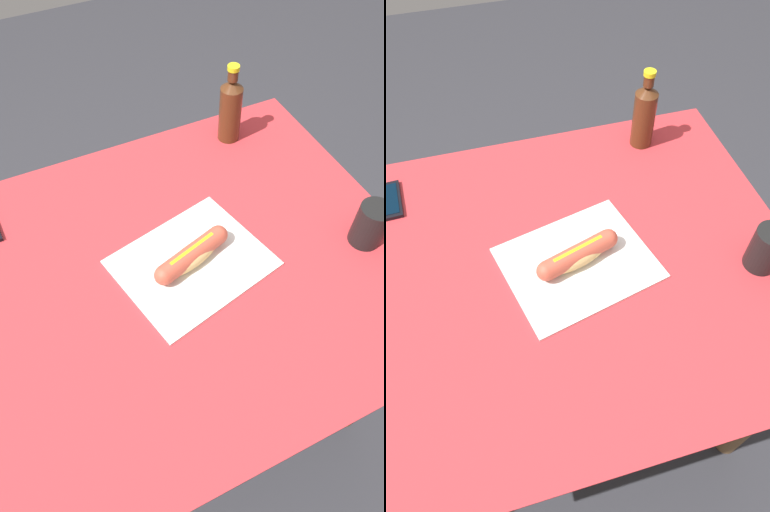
{
  "view_description": "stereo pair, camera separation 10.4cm",
  "coord_description": "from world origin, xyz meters",
  "views": [
    {
      "loc": [
        -0.22,
        -0.56,
        1.6
      ],
      "look_at": [
        0.05,
        -0.01,
        0.76
      ],
      "focal_mm": 31.64,
      "sensor_mm": 36.0,
      "label": 1
    },
    {
      "loc": [
        -0.12,
        -0.6,
        1.6
      ],
      "look_at": [
        0.05,
        -0.01,
        0.76
      ],
      "focal_mm": 31.64,
      "sensor_mm": 36.0,
      "label": 2
    }
  ],
  "objects": [
    {
      "name": "dining_table",
      "position": [
        0.0,
        0.0,
        0.61
      ],
      "size": [
        1.15,
        0.94,
        0.73
      ],
      "color": "brown",
      "rests_on": "ground"
    },
    {
      "name": "soda_bottle",
      "position": [
        0.34,
        0.36,
        0.83
      ],
      "size": [
        0.06,
        0.06,
        0.23
      ],
      "color": "#4C2814",
      "rests_on": "dining_table"
    },
    {
      "name": "cell_phone",
      "position": [
        -0.38,
        0.32,
        0.73
      ],
      "size": [
        0.08,
        0.14,
        0.01
      ],
      "color": "black",
      "rests_on": "dining_table"
    },
    {
      "name": "hot_dog",
      "position": [
        0.05,
        -0.01,
        0.76
      ],
      "size": [
        0.21,
        0.1,
        0.05
      ],
      "color": "#DBB26B",
      "rests_on": "paper_wrapper"
    },
    {
      "name": "ground_plane",
      "position": [
        0.0,
        0.0,
        0.0
      ],
      "size": [
        6.0,
        6.0,
        0.0
      ],
      "primitive_type": "plane",
      "color": "#2D2D33",
      "rests_on": "ground"
    },
    {
      "name": "drinking_cup",
      "position": [
        0.46,
        -0.12,
        0.79
      ],
      "size": [
        0.08,
        0.08,
        0.11
      ],
      "primitive_type": "cylinder",
      "color": "black",
      "rests_on": "dining_table"
    },
    {
      "name": "paper_wrapper",
      "position": [
        0.05,
        -0.01,
        0.73
      ],
      "size": [
        0.39,
        0.34,
        0.01
      ],
      "primitive_type": "cube",
      "rotation": [
        0.0,
        0.0,
        0.23
      ],
      "color": "silver",
      "rests_on": "dining_table"
    }
  ]
}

